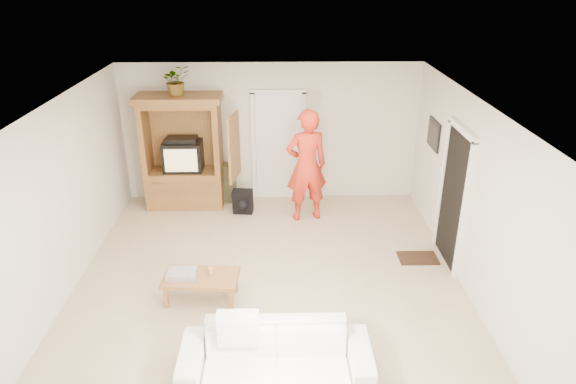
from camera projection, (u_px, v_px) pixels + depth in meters
The scene contains 19 objects.
floor at pixel (269, 282), 7.37m from camera, with size 6.00×6.00×0.00m, color tan.
ceiling at pixel (266, 105), 6.32m from camera, with size 6.00×6.00×0.00m, color white.
wall_back at pixel (271, 133), 9.59m from camera, with size 5.50×5.50×0.00m, color silver.
wall_front at pixel (262, 358), 4.11m from camera, with size 5.50×5.50×0.00m, color silver.
wall_left at pixel (61, 202), 6.80m from camera, with size 6.00×6.00×0.00m, color silver.
wall_right at pixel (472, 198), 6.89m from camera, with size 6.00×6.00×0.00m, color silver.
armoire at pixel (185, 159), 9.41m from camera, with size 1.82×1.14×2.10m.
door_back at pixel (279, 147), 9.68m from camera, with size 0.85×0.05×2.04m, color white.
doorway_right at pixel (454, 199), 7.56m from camera, with size 0.05×0.90×2.04m, color black.
framed_picture at pixel (434, 134), 8.51m from camera, with size 0.03×0.60×0.48m, color black.
doormat at pixel (418, 258), 7.96m from camera, with size 0.60×0.40×0.02m, color #382316.
plant at pixel (176, 80), 8.79m from camera, with size 0.47×0.41×0.53m, color #4C7238.
man at pixel (306, 166), 8.84m from camera, with size 0.73×0.48×2.01m, color red.
sofa at pixel (276, 358), 5.53m from camera, with size 2.06×0.81×0.60m, color white.
coffee_table at pixel (201, 279), 6.87m from camera, with size 1.03×0.61×0.37m.
towel at pixel (182, 274), 6.83m from camera, with size 0.38×0.28×0.08m, color #FF545C.
candle at pixel (211, 271), 6.87m from camera, with size 0.08×0.08×0.10m, color tan.
backpack_black at pixel (243, 202), 9.33m from camera, with size 0.36×0.21×0.44m, color black, non-canonical shape.
backpack_olive at pixel (226, 183), 9.77m from camera, with size 0.39×0.29×0.74m, color #47442B, non-canonical shape.
Camera 1 is at (0.15, -6.21, 4.18)m, focal length 32.00 mm.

